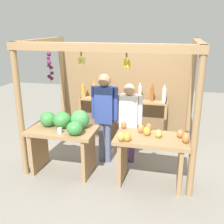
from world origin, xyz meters
name	(u,v)px	position (x,y,z in m)	size (l,w,h in m)	color
ground_plane	(114,158)	(0.00, 0.00, 0.00)	(12.00, 12.00, 0.00)	gray
market_stall	(118,88)	(-0.01, 0.38, 1.30)	(2.84, 1.84, 2.21)	#99754C
fruit_counter_left	(65,132)	(-0.70, -0.63, 0.73)	(1.14, 0.69, 1.10)	#99754C
fruit_counter_right	(151,149)	(0.74, -0.65, 0.59)	(1.15, 0.66, 0.94)	#99754C
bottle_shelf_unit	(122,108)	(0.02, 0.65, 0.82)	(1.82, 0.22, 1.36)	#99754C
vendor_man	(105,111)	(-0.14, -0.14, 1.00)	(0.48, 0.22, 1.65)	slate
vendor_woman	(129,117)	(0.28, -0.04, 0.88)	(0.48, 0.20, 1.48)	#573867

